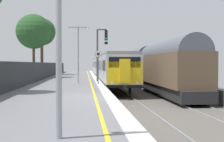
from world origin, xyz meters
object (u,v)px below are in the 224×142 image
commuter_train_at_platform (106,67)px  background_tree_left (41,33)px  speed_limit_sign (98,63)px  signal_gantry (100,49)px  platform_lamp_near (59,4)px  background_tree_right (33,32)px  freight_train_adjacent_track (150,65)px  platform_lamp_mid (78,49)px

commuter_train_at_platform → background_tree_left: background_tree_left is taller
commuter_train_at_platform → speed_limit_sign: bearing=-96.4°
commuter_train_at_platform → signal_gantry: (-1.48, -12.43, 1.91)m
signal_gantry → platform_lamp_near: size_ratio=0.99×
platform_lamp_near → background_tree_right: 31.10m
signal_gantry → speed_limit_sign: bearing=-95.2°
background_tree_right → signal_gantry: bearing=-46.9°
freight_train_adjacent_track → platform_lamp_mid: (-7.56, -4.99, 1.48)m
commuter_train_at_platform → background_tree_left: bearing=151.8°
freight_train_adjacent_track → platform_lamp_near: bearing=-107.1°
background_tree_left → commuter_train_at_platform: bearing=-28.2°
signal_gantry → background_tree_right: 11.61m
commuter_train_at_platform → background_tree_left: 12.04m
speed_limit_sign → commuter_train_at_platform: bearing=83.6°
signal_gantry → speed_limit_sign: size_ratio=1.80×
freight_train_adjacent_track → background_tree_right: (-13.24, 5.86, 4.04)m
platform_lamp_near → background_tree_right: size_ratio=0.66×
platform_lamp_mid → background_tree_left: (-6.05, 20.13, 3.40)m
commuter_train_at_platform → platform_lamp_near: bearing=-95.9°
background_tree_left → background_tree_right: size_ratio=1.12×
commuter_train_at_platform → platform_lamp_mid: bearing=-103.3°
platform_lamp_mid → background_tree_right: bearing=117.7°
commuter_train_at_platform → freight_train_adjacent_track: freight_train_adjacent_track is taller
platform_lamp_mid → commuter_train_at_platform: bearing=76.7°
speed_limit_sign → platform_lamp_near: bearing=-95.4°
platform_lamp_near → platform_lamp_mid: platform_lamp_near is taller
signal_gantry → platform_lamp_mid: bearing=-129.2°
platform_lamp_mid → freight_train_adjacent_track: bearing=33.4°
background_tree_left → background_tree_right: 9.33m
platform_lamp_mid → background_tree_right: size_ratio=0.64×
freight_train_adjacent_track → platform_lamp_mid: bearing=-146.6°
freight_train_adjacent_track → speed_limit_sign: 8.77m
speed_limit_sign → platform_lamp_mid: size_ratio=0.56×
speed_limit_sign → background_tree_left: background_tree_left is taller
commuter_train_at_platform → freight_train_adjacent_track: 10.77m
platform_lamp_mid → background_tree_left: background_tree_left is taller
speed_limit_sign → background_tree_left: (-7.76, 21.66, 4.60)m
signal_gantry → speed_limit_sign: signal_gantry is taller
freight_train_adjacent_track → platform_lamp_mid: size_ratio=5.60×
signal_gantry → speed_limit_sign: (-0.37, -4.08, -1.38)m
background_tree_right → commuter_train_at_platform: bearing=24.1°
signal_gantry → background_tree_left: background_tree_left is taller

